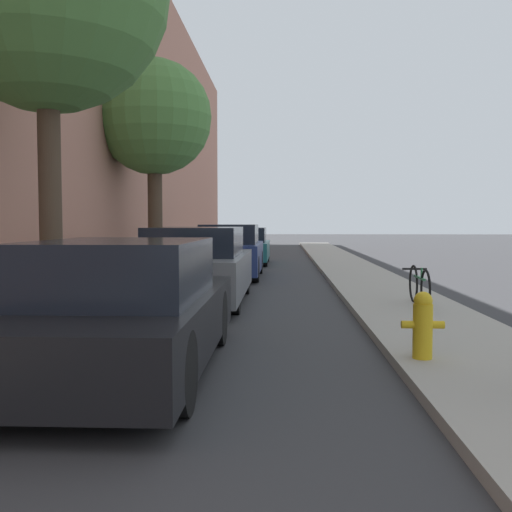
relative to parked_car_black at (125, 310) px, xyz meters
name	(u,v)px	position (x,y,z in m)	size (l,w,h in m)	color
ground_plane	(256,282)	(0.97, 9.40, -0.67)	(120.00, 120.00, 0.00)	#333335
sidewalk_left	(148,279)	(-1.93, 9.40, -0.61)	(2.00, 52.00, 0.12)	#9E998E
sidewalk_right	(367,280)	(3.87, 9.40, -0.61)	(2.00, 52.00, 0.12)	#9E998E
building_facade_left	(95,79)	(-3.28, 9.40, 4.69)	(0.70, 52.00, 10.71)	tan
parked_car_black	(125,310)	(0.00, 0.00, 0.00)	(1.83, 4.49, 1.41)	black
parked_car_grey	(197,267)	(-0.02, 5.38, 0.04)	(1.89, 4.67, 1.49)	black
parked_car_navy	(230,252)	(0.17, 10.60, 0.05)	(1.74, 4.27, 1.52)	black
parked_car_teal	(244,246)	(0.18, 16.15, -0.01)	(1.89, 4.29, 1.38)	black
street_tree_far	(154,119)	(-1.84, 9.96, 3.73)	(3.14, 3.14, 5.90)	#4C3A2B
fire_hydrant	(423,324)	(3.17, 0.29, -0.18)	(0.46, 0.21, 0.73)	gold
bicycle	(419,286)	(4.06, 4.32, -0.20)	(0.44, 1.68, 0.69)	black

